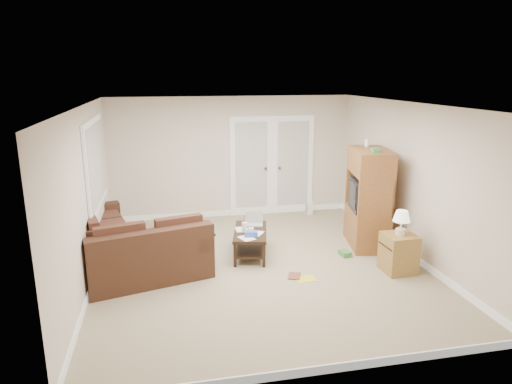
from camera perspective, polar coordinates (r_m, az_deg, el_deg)
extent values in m
plane|color=tan|center=(7.28, 0.50, -9.21)|extent=(5.50, 5.50, 0.00)
cube|color=white|center=(6.67, 0.55, 10.84)|extent=(5.00, 5.50, 0.02)
cube|color=beige|center=(6.81, -20.51, -0.70)|extent=(0.02, 5.50, 2.50)
cube|color=beige|center=(7.78, 18.83, 1.28)|extent=(0.02, 5.50, 2.50)
cube|color=beige|center=(9.51, -3.01, 4.35)|extent=(5.00, 0.02, 2.50)
cube|color=beige|center=(4.35, 8.31, -8.34)|extent=(5.00, 0.02, 2.50)
cube|color=white|center=(9.59, -0.60, 3.09)|extent=(0.90, 0.04, 2.13)
cube|color=white|center=(9.81, 4.58, 3.29)|extent=(0.90, 0.04, 2.13)
cube|color=silver|center=(9.56, -0.57, 3.36)|extent=(0.68, 0.02, 1.80)
cube|color=silver|center=(9.77, 4.62, 3.55)|extent=(0.68, 0.02, 1.80)
cube|color=white|center=(7.70, -19.44, 3.39)|extent=(0.04, 1.92, 1.42)
cube|color=silver|center=(7.70, -19.25, 3.40)|extent=(0.02, 1.74, 1.24)
cube|color=#402618|center=(7.96, -18.41, -6.25)|extent=(1.44, 2.42, 0.41)
cube|color=#402618|center=(7.79, -21.02, -3.67)|extent=(0.81, 2.25, 0.42)
cube|color=#402618|center=(8.82, -19.58, -2.17)|extent=(0.92, 0.46, 0.22)
cube|color=#4F2C1F|center=(7.88, -18.00, -4.37)|extent=(1.13, 2.25, 0.12)
cube|color=#402618|center=(6.99, -13.35, -8.82)|extent=(1.94, 1.31, 0.41)
cube|color=#402618|center=(6.54, -12.89, -6.49)|extent=(1.77, 0.68, 0.42)
cube|color=#402618|center=(7.06, -7.42, -5.52)|extent=(0.46, 0.92, 0.22)
cube|color=#4F2C1F|center=(6.96, -13.64, -6.57)|extent=(1.77, 1.00, 0.12)
cube|color=black|center=(7.02, -7.45, -4.58)|extent=(0.51, 0.84, 0.03)
cube|color=red|center=(7.21, -8.03, -3.92)|extent=(0.34, 0.20, 0.02)
cube|color=black|center=(7.54, -0.70, -5.00)|extent=(0.75, 1.14, 0.05)
cube|color=black|center=(7.64, -0.70, -6.86)|extent=(0.65, 1.05, 0.03)
cylinder|color=white|center=(7.47, -1.45, -4.39)|extent=(0.09, 0.09, 0.15)
cylinder|color=red|center=(7.42, -1.46, -3.35)|extent=(0.01, 0.01, 0.13)
cube|color=#365DB0|center=(7.25, -0.62, -5.26)|extent=(0.23, 0.16, 0.09)
cube|color=white|center=(7.45, -0.73, -5.06)|extent=(0.46, 0.64, 0.00)
cube|color=brown|center=(8.26, 13.64, -4.31)|extent=(0.78, 1.16, 0.64)
cube|color=brown|center=(7.97, 14.14, 3.67)|extent=(0.78, 1.16, 0.43)
cube|color=black|center=(8.09, 13.74, -0.39)|extent=(0.62, 0.72, 0.53)
cube|color=black|center=(8.02, 11.95, -0.25)|extent=(0.12, 0.54, 0.43)
cube|color=#3C853F|center=(7.67, 14.74, 5.08)|extent=(0.16, 0.21, 0.06)
cylinder|color=white|center=(8.23, 13.71, 5.98)|extent=(0.07, 0.07, 0.13)
cube|color=olive|center=(7.30, 17.40, -7.30)|extent=(0.47, 0.47, 0.60)
cylinder|color=silver|center=(7.18, 17.61, -4.75)|extent=(0.15, 0.15, 0.09)
cylinder|color=silver|center=(7.15, 17.68, -3.92)|extent=(0.03, 0.03, 0.13)
cone|color=white|center=(7.11, 17.76, -2.87)|extent=(0.26, 0.26, 0.16)
cube|color=white|center=(9.86, 6.71, -1.96)|extent=(0.12, 0.10, 0.29)
cube|color=yellow|center=(6.87, 6.22, -10.76)|extent=(0.31, 0.25, 0.01)
cube|color=#3C853F|center=(7.78, 11.06, -7.54)|extent=(0.18, 0.23, 0.08)
imported|color=brown|center=(6.94, 4.07, -10.38)|extent=(0.25, 0.29, 0.02)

